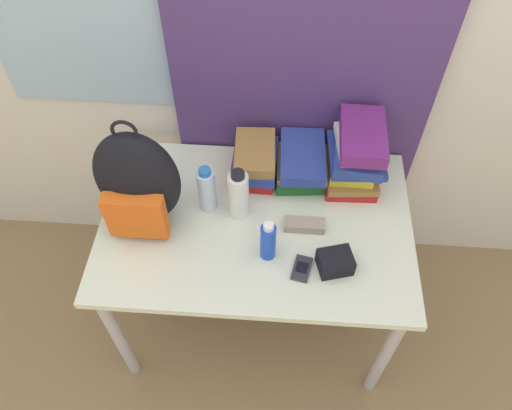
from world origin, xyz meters
TOP-DOWN VIEW (x-y plane):
  - ground_plane at (0.00, 0.00)m, footprint 12.00×12.00m
  - wall_back at (-0.00, 0.86)m, footprint 6.00×0.06m
  - curtain_blue at (0.15, 0.80)m, footprint 0.99×0.04m
  - desk at (0.00, 0.39)m, footprint 1.17×0.77m
  - backpack at (-0.41, 0.37)m, footprint 0.30×0.20m
  - book_stack_left at (-0.02, 0.63)m, footprint 0.19×0.24m
  - book_stack_center at (0.16, 0.63)m, footprint 0.21×0.28m
  - book_stack_right at (0.36, 0.63)m, footprint 0.23×0.29m
  - water_bottle at (-0.19, 0.45)m, footprint 0.07×0.07m
  - sports_bottle at (-0.07, 0.42)m, footprint 0.08×0.08m
  - sunscreen_bottle at (0.05, 0.24)m, footprint 0.05×0.05m
  - cell_phone at (0.17, 0.19)m, footprint 0.08×0.11m
  - sunglasses_case at (0.18, 0.37)m, footprint 0.15×0.06m
  - camera_pouch at (0.29, 0.21)m, footprint 0.14×0.12m

SIDE VIEW (x-z plane):
  - ground_plane at x=0.00m, z-range 0.00..0.00m
  - desk at x=0.00m, z-range 0.28..1.01m
  - cell_phone at x=0.17m, z-range 0.73..0.75m
  - sunglasses_case at x=0.18m, z-range 0.73..0.77m
  - camera_pouch at x=0.29m, z-range 0.73..0.80m
  - book_stack_center at x=0.16m, z-range 0.73..0.87m
  - book_stack_left at x=-0.02m, z-range 0.73..0.88m
  - sunscreen_bottle at x=0.05m, z-range 0.73..0.91m
  - water_bottle at x=-0.19m, z-range 0.73..0.94m
  - sports_bottle at x=-0.07m, z-range 0.73..0.95m
  - book_stack_right at x=0.36m, z-range 0.73..1.00m
  - backpack at x=-0.41m, z-range 0.69..1.18m
  - curtain_blue at x=0.15m, z-range 0.00..2.50m
  - wall_back at x=0.00m, z-range 0.00..2.50m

